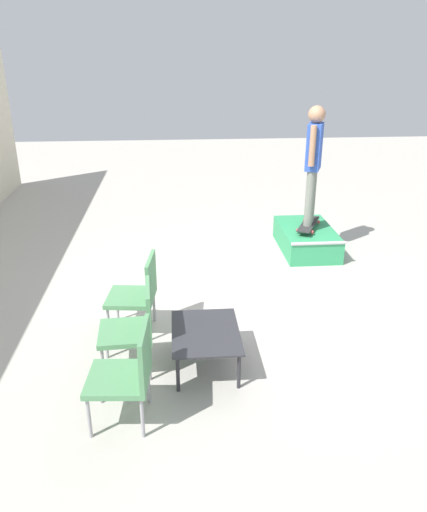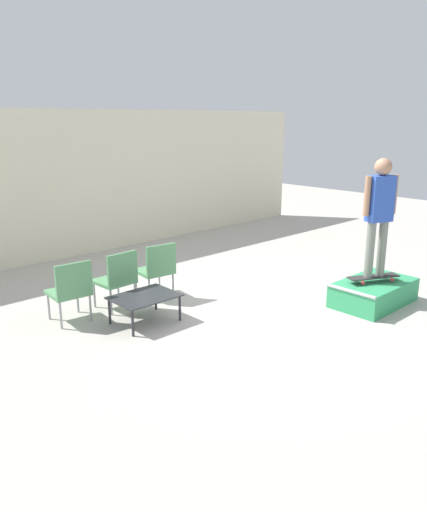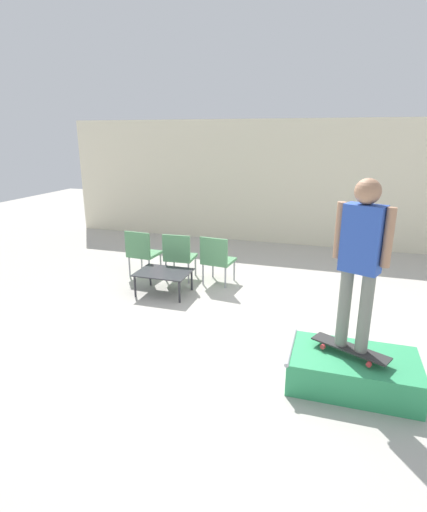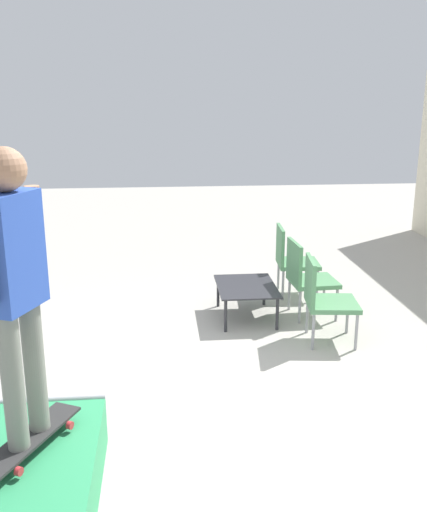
# 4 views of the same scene
# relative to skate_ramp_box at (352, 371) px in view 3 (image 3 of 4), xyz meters

# --- Properties ---
(ground_plane) EXTENTS (24.00, 24.00, 0.00)m
(ground_plane) POSITION_rel_skate_ramp_box_xyz_m (-1.30, 1.18, -0.18)
(ground_plane) COLOR #B7B2A8
(house_wall_back) EXTENTS (12.00, 0.06, 3.00)m
(house_wall_back) POSITION_rel_skate_ramp_box_xyz_m (-1.30, 5.78, 1.32)
(house_wall_back) COLOR beige
(house_wall_back) RESTS_ON ground_plane
(skate_ramp_box) EXTENTS (1.38, 0.81, 0.39)m
(skate_ramp_box) POSITION_rel_skate_ramp_box_xyz_m (0.00, 0.00, 0.00)
(skate_ramp_box) COLOR #339E60
(skate_ramp_box) RESTS_ON ground_plane
(skateboard_on_ramp) EXTENTS (0.83, 0.54, 0.07)m
(skateboard_on_ramp) POSITION_rel_skate_ramp_box_xyz_m (-0.05, -0.00, 0.27)
(skateboard_on_ramp) COLOR #2D2D2D
(skateboard_on_ramp) RESTS_ON skate_ramp_box
(person_skater) EXTENTS (0.53, 0.33, 1.79)m
(person_skater) POSITION_rel_skate_ramp_box_xyz_m (-0.05, -0.00, 1.34)
(person_skater) COLOR gray
(person_skater) RESTS_ON skateboard_on_ramp
(coffee_table) EXTENTS (0.90, 0.68, 0.40)m
(coffee_table) POSITION_rel_skate_ramp_box_xyz_m (-3.05, 1.83, 0.17)
(coffee_table) COLOR #2D2D33
(coffee_table) RESTS_ON ground_plane
(patio_chair_left) EXTENTS (0.56, 0.56, 0.91)m
(patio_chair_left) POSITION_rel_skate_ramp_box_xyz_m (-3.81, 2.53, 0.32)
(patio_chair_left) COLOR #99999E
(patio_chair_left) RESTS_ON ground_plane
(patio_chair_center) EXTENTS (0.55, 0.55, 0.91)m
(patio_chair_center) POSITION_rel_skate_ramp_box_xyz_m (-3.04, 2.53, 0.32)
(patio_chair_center) COLOR #99999E
(patio_chair_center) RESTS_ON ground_plane
(patio_chair_right) EXTENTS (0.58, 0.58, 0.91)m
(patio_chair_right) POSITION_rel_skate_ramp_box_xyz_m (-2.31, 2.53, 0.32)
(patio_chair_right) COLOR #99999E
(patio_chair_right) RESTS_ON ground_plane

